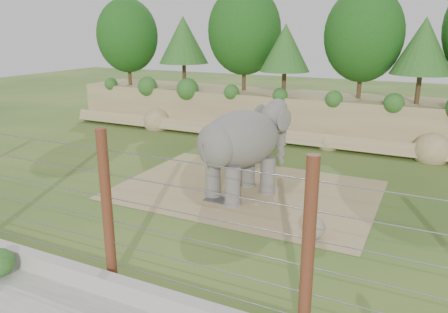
% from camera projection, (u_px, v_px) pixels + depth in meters
% --- Properties ---
extents(ground, '(90.00, 90.00, 0.00)m').
position_uv_depth(ground, '(199.00, 216.00, 15.07)').
color(ground, '#30571F').
rests_on(ground, ground).
extents(back_embankment, '(30.00, 5.52, 8.77)m').
position_uv_depth(back_embankment, '(316.00, 70.00, 24.63)').
color(back_embankment, '#9B805A').
rests_on(back_embankment, ground).
extents(dirt_patch, '(10.00, 7.00, 0.02)m').
position_uv_depth(dirt_patch, '(246.00, 190.00, 17.44)').
color(dirt_patch, tan).
rests_on(dirt_patch, ground).
extents(drain_grate, '(1.00, 0.60, 0.03)m').
position_uv_depth(drain_grate, '(218.00, 200.00, 16.36)').
color(drain_grate, '#262628').
rests_on(drain_grate, dirt_patch).
extents(elephant, '(3.38, 4.64, 3.45)m').
position_uv_depth(elephant, '(241.00, 152.00, 16.46)').
color(elephant, slate).
rests_on(elephant, ground).
extents(stone_ball, '(0.71, 0.71, 0.71)m').
position_uv_depth(stone_ball, '(314.00, 228.00, 13.30)').
color(stone_ball, gray).
rests_on(stone_ball, dirt_patch).
extents(retaining_wall, '(26.00, 0.35, 0.50)m').
position_uv_depth(retaining_wall, '(99.00, 282.00, 10.69)').
color(retaining_wall, '#A6A299').
rests_on(retaining_wall, ground).
extents(barrier_fence, '(20.26, 0.26, 4.00)m').
position_uv_depth(barrier_fence, '(107.00, 208.00, 10.62)').
color(barrier_fence, '#622815').
rests_on(barrier_fence, ground).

